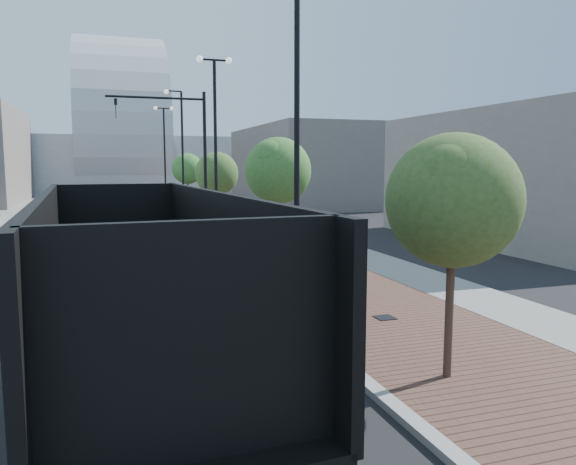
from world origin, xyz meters
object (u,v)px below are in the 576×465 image
object	(u,v)px
white_sedan	(134,232)
pedestrian	(325,242)
dark_car_mid	(81,218)
dump_truck	(122,281)

from	to	relation	value
white_sedan	pedestrian	bearing A→B (deg)	-29.76
white_sedan	dark_car_mid	bearing A→B (deg)	122.13
white_sedan	pedestrian	xyz separation A→B (m)	(7.77, -7.36, 0.13)
white_sedan	dump_truck	bearing A→B (deg)	-79.87
white_sedan	pedestrian	world-z (taller)	pedestrian
dump_truck	pedestrian	xyz separation A→B (m)	(8.82, 9.55, -0.77)
dump_truck	dark_car_mid	size ratio (longest dim) A/B	2.90
dump_truck	white_sedan	bearing A→B (deg)	83.75
dump_truck	white_sedan	xyz separation A→B (m)	(1.04, 16.91, -0.91)
dump_truck	dark_car_mid	bearing A→B (deg)	91.47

